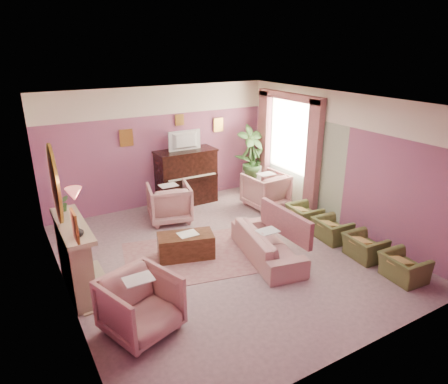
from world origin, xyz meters
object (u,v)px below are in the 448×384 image
floral_armchair_left (169,201)px  olive_chair_b (365,243)px  coffee_table (186,246)px  floral_armchair_front (140,302)px  olive_chair_c (332,226)px  piano (186,178)px  olive_chair_a (404,264)px  television (186,139)px  side_table (252,177)px  sofa (267,239)px  olive_chair_d (304,212)px  floral_armchair_right (265,188)px

floral_armchair_left → olive_chair_b: 4.10m
coffee_table → floral_armchair_front: (-1.38, -1.53, 0.24)m
floral_armchair_left → olive_chair_c: (2.40, -2.51, -0.17)m
piano → olive_chair_a: piano is taller
television → side_table: television is taller
sofa → piano: bearing=92.0°
television → olive_chair_c: size_ratio=1.18×
sofa → coffee_table: bearing=149.2°
floral_armchair_front → olive_chair_c: bearing=9.3°
coffee_table → olive_chair_c: size_ratio=1.47×
sofa → olive_chair_d: (1.51, 0.73, -0.08)m
piano → olive_chair_c: (1.62, -3.25, -0.36)m
floral_armchair_right → piano: bearing=142.7°
sofa → olive_chair_d: 1.68m
floral_armchair_front → side_table: bearing=41.3°
television → sofa: bearing=-88.0°
coffee_table → olive_chair_a: olive_chair_a is taller
floral_armchair_left → side_table: bearing=14.8°
sofa → floral_armchair_front: size_ratio=2.02×
television → floral_armchair_right: (1.52, -1.11, -1.14)m
sofa → olive_chair_b: bearing=-31.0°
floral_armchair_left → olive_chair_d: bearing=-35.2°
floral_armchair_front → olive_chair_c: 4.22m
piano → olive_chair_d: (1.62, -2.43, -0.36)m
piano → floral_armchair_left: bearing=-136.1°
piano → coffee_table: size_ratio=1.40×
sofa → olive_chair_b: (1.51, -0.91, -0.08)m
coffee_table → sofa: sofa is taller
floral_armchair_left → floral_armchair_front: size_ratio=1.00×
piano → olive_chair_b: size_ratio=2.06×
olive_chair_a → coffee_table: bearing=138.2°
sofa → floral_armchair_front: floral_armchair_front is taller
coffee_table → olive_chair_b: olive_chair_b is taller
olive_chair_a → olive_chair_c: 1.64m
television → olive_chair_c: (1.62, -3.20, -1.31)m
television → side_table: 2.27m
floral_armchair_left → floral_armchair_right: bearing=-10.3°
olive_chair_a → olive_chair_b: 0.82m
floral_armchair_left → floral_armchair_front: bearing=-119.0°
television → olive_chair_a: 5.27m
piano → sofa: bearing=-88.0°
olive_chair_b → floral_armchair_right: bearing=92.1°
floral_armchair_right → television: bearing=143.9°
sofa → olive_chair_d: sofa is taller
floral_armchair_right → olive_chair_a: 3.74m
television → olive_chair_b: 4.53m
piano → floral_armchair_left: size_ratio=1.52×
olive_chair_c → television: bearing=116.9°
coffee_table → side_table: 3.86m
floral_armchair_front → olive_chair_c: floral_armchair_front is taller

